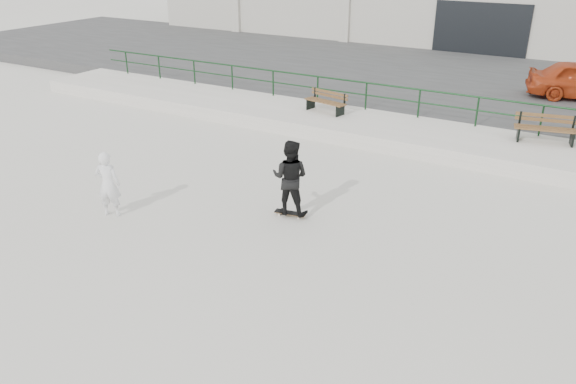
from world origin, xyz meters
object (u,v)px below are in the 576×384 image
Objects in this scene: bench_right at (546,129)px; skateboard at (290,213)px; seated_skater at (108,184)px; standing_skater at (290,177)px; bench_left at (326,102)px.

bench_right is 2.40× the size of skateboard.
bench_right is 1.15× the size of seated_skater.
standing_skater is 4.44m from seated_skater.
bench_right is 8.97m from skateboard.
seated_skater reaches higher than bench_right.
standing_skater is at bearing -58.04° from bench_left.
seated_skater reaches higher than skateboard.
bench_right is at bearing -154.73° from seated_skater.
seated_skater is (-1.29, -9.26, -0.04)m from bench_left.
bench_left is at bearing -121.08° from seated_skater.
bench_right is 1.02× the size of standing_skater.
bench_left is 7.57m from skateboard.
bench_left reaches higher than skateboard.
standing_skater is (2.57, -7.08, 0.16)m from bench_left.
bench_right reaches higher than bench_left.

